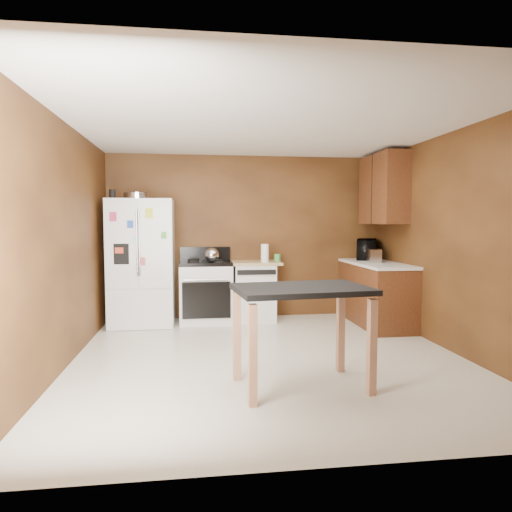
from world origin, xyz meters
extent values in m
plane|color=beige|center=(0.00, 0.00, 0.00)|extent=(4.50, 4.50, 0.00)
plane|color=white|center=(0.00, 0.00, 2.50)|extent=(4.50, 4.50, 0.00)
plane|color=brown|center=(0.00, 2.25, 1.25)|extent=(4.20, 0.00, 4.20)
plane|color=brown|center=(0.00, -2.25, 1.25)|extent=(4.20, 0.00, 4.20)
plane|color=brown|center=(-2.10, 0.00, 1.25)|extent=(0.00, 4.50, 4.50)
plane|color=brown|center=(2.10, 0.00, 1.25)|extent=(0.00, 4.50, 4.50)
cylinder|color=silver|center=(-1.60, 1.83, 1.85)|extent=(0.36, 0.36, 0.09)
cylinder|color=black|center=(-1.92, 1.73, 1.86)|extent=(0.09, 0.09, 0.13)
sphere|color=silver|center=(-0.55, 1.78, 1.00)|extent=(0.21, 0.21, 0.21)
cylinder|color=white|center=(0.22, 1.80, 1.02)|extent=(0.15, 0.15, 0.27)
cylinder|color=green|center=(0.44, 1.97, 0.94)|extent=(0.13, 0.13, 0.11)
cube|color=silver|center=(1.76, 1.45, 1.00)|extent=(0.19, 0.28, 0.19)
imported|color=black|center=(1.84, 1.96, 1.04)|extent=(0.53, 0.62, 0.29)
cube|color=white|center=(-1.55, 1.88, 0.90)|extent=(0.90, 0.75, 1.80)
cube|color=white|center=(-1.78, 1.49, 1.18)|extent=(0.43, 0.02, 1.20)
cube|color=white|center=(-1.32, 1.49, 1.18)|extent=(0.43, 0.02, 1.20)
cube|color=white|center=(-1.55, 1.49, 0.28)|extent=(0.88, 0.02, 0.54)
cube|color=black|center=(-1.78, 1.48, 1.05)|extent=(0.20, 0.01, 0.28)
cylinder|color=silver|center=(-1.56, 1.46, 1.20)|extent=(0.02, 0.02, 0.90)
cylinder|color=silver|center=(-1.54, 1.46, 1.20)|extent=(0.02, 0.02, 0.90)
cube|color=#C42E60|center=(-1.87, 1.46, 1.55)|extent=(0.09, 0.00, 0.12)
cube|color=blue|center=(-1.65, 1.46, 1.45)|extent=(0.08, 0.00, 0.10)
cube|color=#E9F333|center=(-1.40, 1.46, 1.60)|extent=(0.10, 0.00, 0.13)
cube|color=green|center=(-1.21, 1.46, 1.30)|extent=(0.07, 0.00, 0.09)
cube|color=#DD4424|center=(-1.80, 1.46, 1.10)|extent=(0.11, 0.00, 0.08)
cube|color=#C45857|center=(-1.50, 1.46, 0.95)|extent=(0.08, 0.00, 0.11)
cube|color=white|center=(-1.25, 1.46, 0.80)|extent=(0.09, 0.00, 0.10)
cube|color=#AAFAFF|center=(-1.60, 1.46, 1.25)|extent=(0.07, 0.00, 0.07)
cube|color=white|center=(-0.64, 1.93, 0.42)|extent=(0.76, 0.65, 0.85)
cube|color=black|center=(-0.64, 1.93, 0.88)|extent=(0.76, 0.65, 0.05)
cube|color=black|center=(-0.64, 2.21, 1.00)|extent=(0.76, 0.06, 0.20)
cube|color=black|center=(-0.64, 1.59, 0.38)|extent=(0.68, 0.02, 0.52)
cylinder|color=silver|center=(-0.64, 1.58, 0.67)|extent=(0.62, 0.02, 0.02)
cylinder|color=black|center=(-0.82, 2.08, 0.91)|extent=(0.17, 0.17, 0.02)
cylinder|color=black|center=(-0.46, 2.08, 0.91)|extent=(0.17, 0.17, 0.02)
cylinder|color=black|center=(-0.82, 1.77, 0.91)|extent=(0.17, 0.17, 0.02)
cylinder|color=black|center=(-0.46, 1.77, 0.91)|extent=(0.17, 0.17, 0.02)
cube|color=white|center=(0.08, 1.95, 0.42)|extent=(0.60, 0.60, 0.85)
cube|color=black|center=(0.08, 1.64, 0.76)|extent=(0.56, 0.02, 0.07)
cube|color=tan|center=(0.08, 1.95, 0.87)|extent=(0.78, 0.62, 0.04)
cube|color=brown|center=(1.80, 1.45, 0.43)|extent=(0.60, 1.55, 0.86)
cube|color=white|center=(1.80, 1.45, 0.88)|extent=(0.63, 1.58, 0.04)
cube|color=brown|center=(1.93, 1.55, 1.95)|extent=(0.35, 1.05, 1.00)
cube|color=black|center=(1.75, 1.55, 1.95)|extent=(0.01, 0.01, 1.00)
cube|color=black|center=(0.14, -0.91, 0.88)|extent=(1.23, 0.89, 0.05)
cube|color=#A57050|center=(-0.41, -0.64, 0.41)|extent=(0.07, 0.07, 0.83)
cube|color=#A57050|center=(0.62, -0.53, 0.41)|extent=(0.07, 0.07, 0.83)
cube|color=#A57050|center=(-0.35, -1.28, 0.41)|extent=(0.07, 0.07, 0.83)
cube|color=#A57050|center=(0.69, -1.17, 0.41)|extent=(0.07, 0.07, 0.83)
camera|label=1|loc=(-0.79, -4.80, 1.47)|focal=32.00mm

